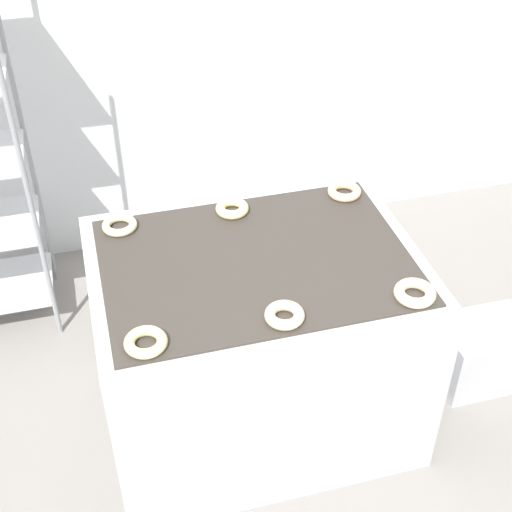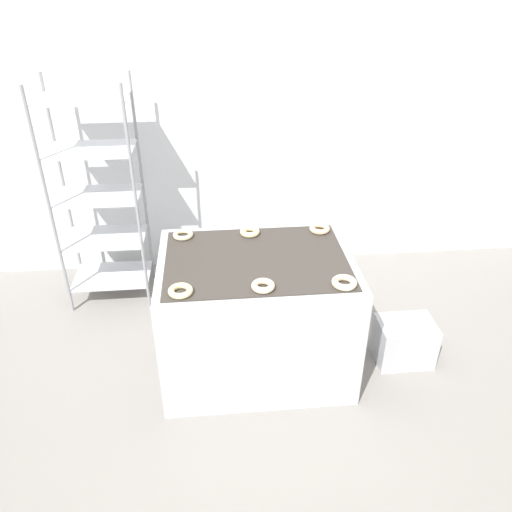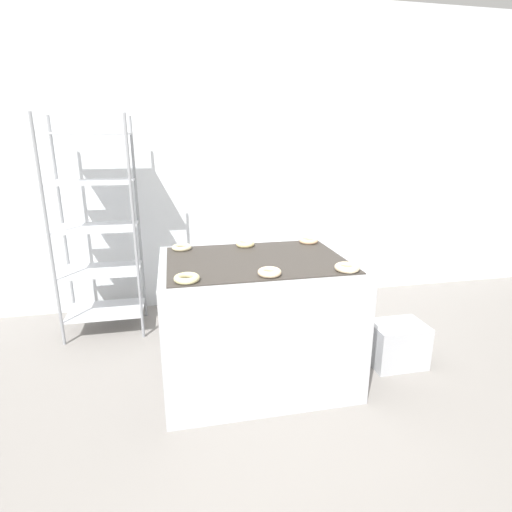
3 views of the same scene
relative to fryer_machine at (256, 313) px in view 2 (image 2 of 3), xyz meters
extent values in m
plane|color=gray|center=(0.00, -0.71, -0.42)|extent=(14.00, 14.00, 0.00)
cube|color=silver|center=(0.00, 1.41, 0.98)|extent=(8.00, 0.05, 2.80)
cube|color=#B7BABF|center=(0.00, 0.00, 0.00)|extent=(1.22, 0.92, 0.84)
cube|color=#38332D|center=(0.00, 0.00, 0.42)|extent=(1.12, 0.81, 0.01)
cube|color=#262628|center=(0.34, -0.42, 0.16)|extent=(0.12, 0.07, 0.10)
cylinder|color=gray|center=(-1.42, 0.74, 0.46)|extent=(0.02, 0.02, 1.77)
cylinder|color=gray|center=(-0.81, 0.74, 0.46)|extent=(0.02, 0.02, 1.77)
cylinder|color=gray|center=(-1.42, 1.16, 0.46)|extent=(0.02, 0.02, 1.77)
cylinder|color=gray|center=(-0.81, 1.16, 0.46)|extent=(0.02, 0.02, 1.77)
cube|color=silver|center=(-1.11, 0.95, -0.25)|extent=(0.62, 0.43, 0.01)
cube|color=silver|center=(-1.11, 0.95, 0.12)|extent=(0.62, 0.43, 0.01)
cube|color=silver|center=(-1.11, 0.95, 0.48)|extent=(0.62, 0.43, 0.01)
cube|color=silver|center=(-1.11, 0.95, 0.84)|extent=(0.62, 0.43, 0.01)
cube|color=silver|center=(-1.11, 0.95, 1.21)|extent=(0.62, 0.43, 0.01)
cube|color=#B7BABF|center=(1.03, -0.07, -0.26)|extent=(0.38, 0.28, 0.32)
torus|color=beige|center=(-0.45, -0.33, 0.44)|extent=(0.14, 0.14, 0.04)
torus|color=beige|center=(0.01, -0.33, 0.44)|extent=(0.13, 0.13, 0.04)
torus|color=beige|center=(0.47, -0.34, 0.44)|extent=(0.15, 0.15, 0.04)
torus|color=beige|center=(-0.46, 0.33, 0.44)|extent=(0.14, 0.14, 0.03)
torus|color=beige|center=(-0.01, 0.33, 0.44)|extent=(0.13, 0.13, 0.04)
torus|color=#F1C192|center=(0.47, 0.33, 0.44)|extent=(0.14, 0.14, 0.04)
camera|label=1|loc=(-0.53, -1.98, 2.05)|focal=50.00mm
camera|label=2|loc=(-0.25, -2.64, 2.02)|focal=35.00mm
camera|label=3|loc=(-0.50, -2.40, 1.16)|focal=28.00mm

